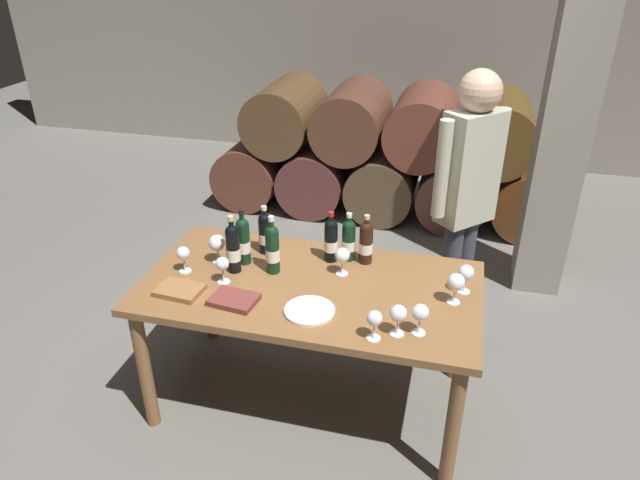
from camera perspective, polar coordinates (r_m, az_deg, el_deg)
The scene contains 25 objects.
ground_plane at distance 3.37m, azimuth -0.88°, elevation -15.36°, with size 14.00×14.00×0.00m, color #66635E.
cellar_back_wall at distance 6.65m, azimuth 9.19°, elevation 19.91°, with size 10.00×0.24×2.80m, color gray.
barrel_stack at distance 5.30m, azimuth 6.56°, elevation 8.41°, with size 3.12×0.90×1.15m.
stone_pillar at distance 4.13m, azimuth 23.41°, elevation 11.61°, with size 0.32×0.32×2.60m, color gray.
dining_table at distance 2.95m, azimuth -0.98°, elevation -5.92°, with size 1.70×0.90×0.76m.
wine_bottle_0 at distance 3.04m, azimuth 4.60°, elevation -0.20°, with size 0.07×0.07×0.28m.
wine_bottle_1 at distance 2.95m, azimuth -4.76°, elevation -0.84°, with size 0.07×0.07×0.32m.
wine_bottle_2 at distance 2.98m, azimuth -8.64°, elevation -0.78°, with size 0.07×0.07×0.32m.
wine_bottle_3 at distance 3.14m, azimuth -5.48°, elevation 0.76°, with size 0.07×0.07×0.28m.
wine_bottle_4 at distance 3.05m, azimuth -7.64°, elevation -0.02°, with size 0.07×0.07×0.31m.
wine_bottle_5 at distance 3.06m, azimuth 2.86°, elevation 0.06°, with size 0.07×0.07×0.27m.
wine_bottle_6 at distance 3.05m, azimuth 1.09°, elevation 0.04°, with size 0.07×0.07×0.29m.
wine_glass_0 at distance 2.55m, azimuth 9.95°, elevation -7.20°, with size 0.08×0.08×0.15m.
wine_glass_1 at distance 2.93m, azimuth 2.23°, elevation -1.59°, with size 0.08×0.08×0.15m.
wine_glass_2 at distance 3.08m, azimuth -10.21°, elevation -0.34°, with size 0.09×0.09×0.16m.
wine_glass_3 at distance 2.49m, azimuth 5.44°, elevation -7.87°, with size 0.07×0.07×0.14m.
wine_glass_4 at distance 2.90m, azimuth -9.70°, elevation -2.45°, with size 0.07×0.07×0.14m.
wine_glass_5 at distance 2.78m, azimuth 13.35°, elevation -4.16°, with size 0.09×0.09×0.16m.
wine_glass_6 at distance 2.87m, azimuth 14.31°, elevation -3.22°, with size 0.08×0.08×0.15m.
wine_glass_7 at distance 3.04m, azimuth -13.45°, elevation -1.38°, with size 0.07×0.07×0.15m.
wine_glass_8 at distance 2.53m, azimuth 7.79°, elevation -7.33°, with size 0.08×0.08×0.15m.
tasting_notebook at distance 2.79m, azimuth -8.57°, elevation -5.88°, with size 0.22×0.16×0.03m, color brown.
leather_ledger at distance 2.91m, azimuth -13.79°, elevation -4.87°, with size 0.22×0.16×0.03m, color #936038.
serving_plate at distance 2.70m, azimuth -1.05°, elevation -7.03°, with size 0.24×0.24×0.01m, color white.
sommelier_presenting at distance 3.36m, azimuth 14.42°, elevation 4.87°, with size 0.37×0.38×1.72m.
Camera 1 is at (0.66, -2.35, 2.32)m, focal length 32.19 mm.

